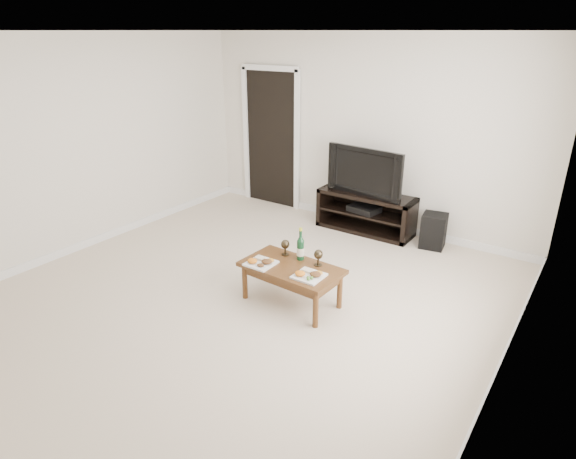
{
  "coord_description": "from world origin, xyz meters",
  "views": [
    {
      "loc": [
        2.88,
        -3.24,
        2.6
      ],
      "look_at": [
        0.28,
        0.53,
        0.7
      ],
      "focal_mm": 30.0,
      "sensor_mm": 36.0,
      "label": 1
    }
  ],
  "objects_px": {
    "television": "(368,170)",
    "subwoofer": "(433,231)",
    "media_console": "(366,212)",
    "coffee_table": "(291,285)"
  },
  "relations": [
    {
      "from": "media_console",
      "to": "television",
      "type": "relative_size",
      "value": 1.19
    },
    {
      "from": "subwoofer",
      "to": "coffee_table",
      "type": "bearing_deg",
      "value": -117.34
    },
    {
      "from": "subwoofer",
      "to": "coffee_table",
      "type": "xyz_separation_m",
      "value": [
        -0.72,
        -2.18,
        -0.01
      ]
    },
    {
      "from": "subwoofer",
      "to": "media_console",
      "type": "bearing_deg",
      "value": 171.35
    },
    {
      "from": "subwoofer",
      "to": "coffee_table",
      "type": "distance_m",
      "value": 2.3
    },
    {
      "from": "media_console",
      "to": "television",
      "type": "bearing_deg",
      "value": 0.0
    },
    {
      "from": "media_console",
      "to": "coffee_table",
      "type": "distance_m",
      "value": 2.19
    },
    {
      "from": "media_console",
      "to": "television",
      "type": "height_order",
      "value": "television"
    },
    {
      "from": "television",
      "to": "subwoofer",
      "type": "distance_m",
      "value": 1.16
    },
    {
      "from": "coffee_table",
      "to": "television",
      "type": "bearing_deg",
      "value": 96.2
    }
  ]
}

